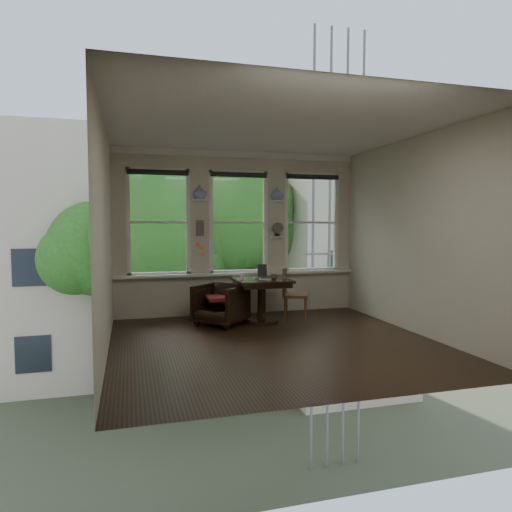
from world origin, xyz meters
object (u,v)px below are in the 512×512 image
object	(u,v)px
laptop	(266,278)
side_chair_right	(296,295)
armchair_left	(221,304)
mug	(241,277)
table	(262,301)

from	to	relation	value
laptop	side_chair_right	bearing A→B (deg)	2.67
side_chair_right	laptop	size ratio (longest dim) A/B	2.73
armchair_left	mug	world-z (taller)	mug
side_chair_right	laptop	distance (m)	0.61
mug	side_chair_right	bearing A→B (deg)	0.46
armchair_left	mug	bearing A→B (deg)	31.01
mug	laptop	bearing A→B (deg)	0.02
armchair_left	side_chair_right	size ratio (longest dim) A/B	0.81
table	side_chair_right	distance (m)	0.60
laptop	mug	distance (m)	0.43
armchair_left	side_chair_right	world-z (taller)	side_chair_right
armchair_left	mug	size ratio (longest dim) A/B	8.05
table	armchair_left	world-z (taller)	table
table	armchair_left	size ratio (longest dim) A/B	1.20
side_chair_right	table	bearing A→B (deg)	108.97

